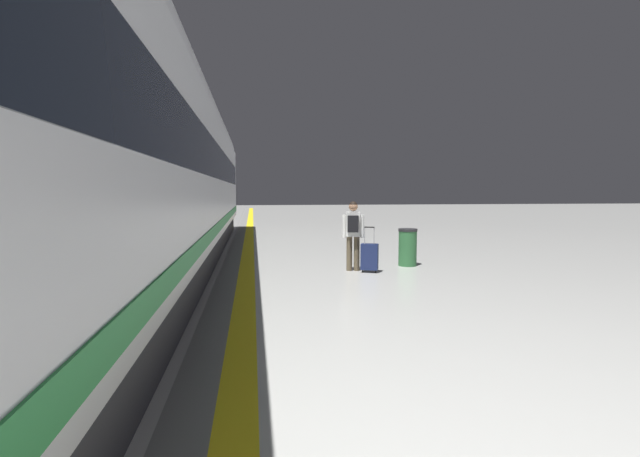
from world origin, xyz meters
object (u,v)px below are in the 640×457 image
at_px(waste_bin, 408,247).
at_px(passenger_near, 353,230).
at_px(high_speed_train, 118,151).
at_px(suitcase_near, 370,257).

bearing_deg(waste_bin, passenger_near, -160.93).
distance_m(high_speed_train, passenger_near, 5.18).
relative_size(high_speed_train, passenger_near, 19.26).
relative_size(passenger_near, waste_bin, 1.75).
bearing_deg(suitcase_near, high_speed_train, -159.82).
relative_size(passenger_near, suitcase_near, 1.54).
bearing_deg(waste_bin, high_speed_train, -156.99).
bearing_deg(passenger_near, waste_bin, 19.07).
bearing_deg(high_speed_train, waste_bin, 23.01).
bearing_deg(suitcase_near, waste_bin, 33.58).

